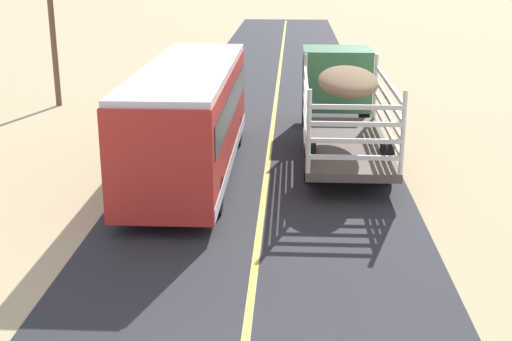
# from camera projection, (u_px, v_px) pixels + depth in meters

# --- Properties ---
(livestock_truck) EXTENTS (2.53, 9.70, 3.02)m
(livestock_truck) POSITION_uv_depth(u_px,v_px,m) (340.00, 90.00, 23.63)
(livestock_truck) COLOR #3F7F4C
(livestock_truck) RESTS_ON road_surface
(bus) EXTENTS (2.54, 10.00, 3.21)m
(bus) POSITION_uv_depth(u_px,v_px,m) (189.00, 117.00, 20.00)
(bus) COLOR red
(bus) RESTS_ON road_surface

